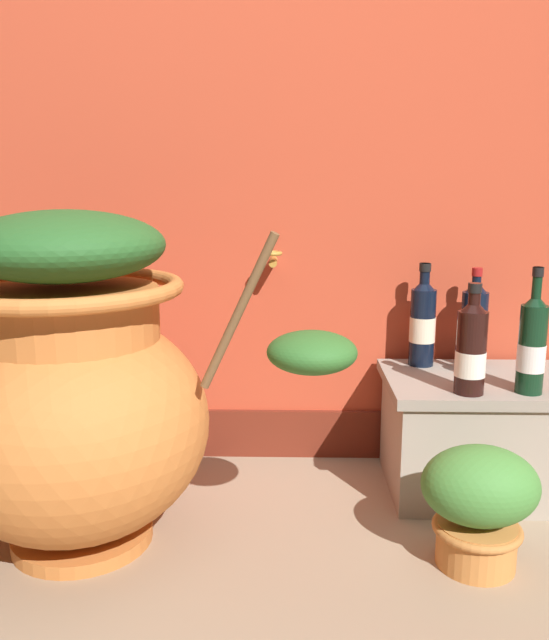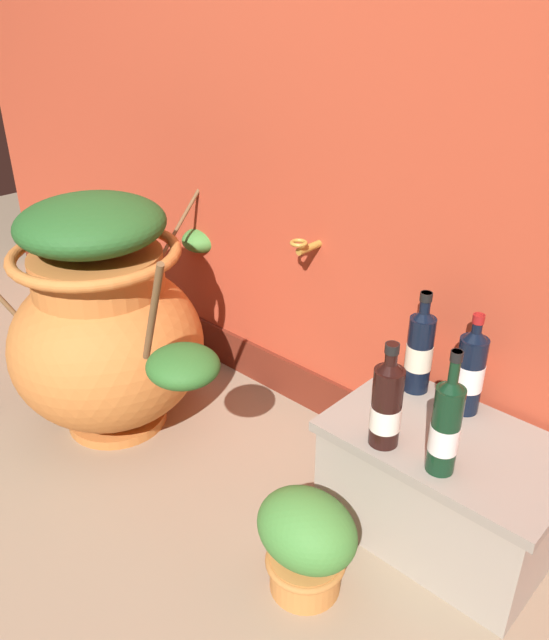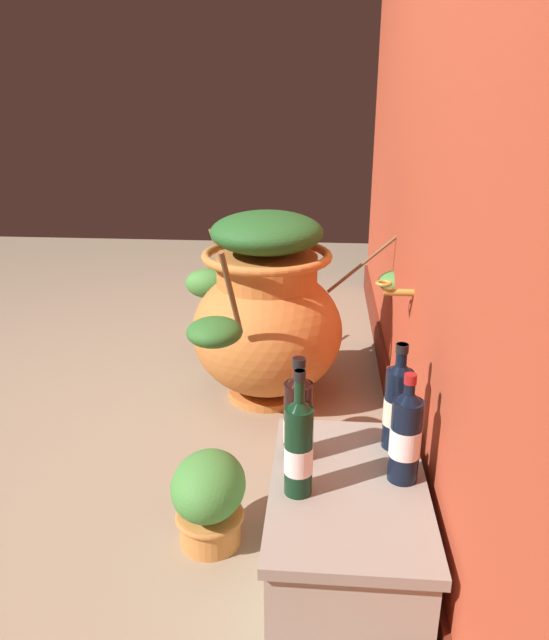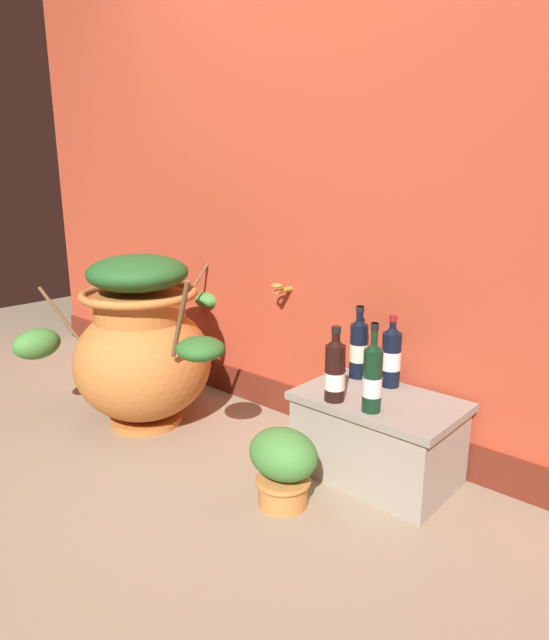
{
  "view_description": "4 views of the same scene",
  "coord_description": "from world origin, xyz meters",
  "px_view_note": "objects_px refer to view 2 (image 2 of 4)",
  "views": [
    {
      "loc": [
        -0.05,
        -0.9,
        0.88
      ],
      "look_at": [
        -0.09,
        0.79,
        0.52
      ],
      "focal_mm": 36.58,
      "sensor_mm": 36.0,
      "label": 1
    },
    {
      "loc": [
        1.1,
        -0.39,
        1.37
      ],
      "look_at": [
        -0.04,
        0.83,
        0.49
      ],
      "focal_mm": 35.59,
      "sensor_mm": 36.0,
      "label": 2
    },
    {
      "loc": [
        1.84,
        0.8,
        1.27
      ],
      "look_at": [
        0.03,
        0.65,
        0.58
      ],
      "focal_mm": 34.08,
      "sensor_mm": 36.0,
      "label": 3
    },
    {
      "loc": [
        1.57,
        -0.88,
        1.17
      ],
      "look_at": [
        0.04,
        0.83,
        0.57
      ],
      "focal_mm": 31.27,
      "sensor_mm": 36.0,
      "label": 4
    }
  ],
  "objects_px": {
    "wine_bottle_left": "(446,424)",
    "wine_bottle_right": "(470,369)",
    "terracotta_urn": "(104,324)",
    "potted_shrub": "(306,541)",
    "wine_bottle_middle": "(387,402)",
    "wine_bottle_back": "(420,348)"
  },
  "relations": [
    {
      "from": "wine_bottle_left",
      "to": "wine_bottle_right",
      "type": "relative_size",
      "value": 1.12
    },
    {
      "from": "terracotta_urn",
      "to": "potted_shrub",
      "type": "xyz_separation_m",
      "value": [
        0.95,
        -0.08,
        -0.23
      ]
    },
    {
      "from": "wine_bottle_middle",
      "to": "wine_bottle_right",
      "type": "bearing_deg",
      "value": 73.35
    },
    {
      "from": "wine_bottle_right",
      "to": "potted_shrub",
      "type": "distance_m",
      "value": 0.62
    },
    {
      "from": "terracotta_urn",
      "to": "potted_shrub",
      "type": "relative_size",
      "value": 3.86
    },
    {
      "from": "wine_bottle_middle",
      "to": "potted_shrub",
      "type": "bearing_deg",
      "value": -97.43
    },
    {
      "from": "wine_bottle_right",
      "to": "potted_shrub",
      "type": "relative_size",
      "value": 1.02
    },
    {
      "from": "terracotta_urn",
      "to": "wine_bottle_middle",
      "type": "relative_size",
      "value": 3.85
    },
    {
      "from": "terracotta_urn",
      "to": "wine_bottle_middle",
      "type": "xyz_separation_m",
      "value": [
        0.99,
        0.18,
        0.07
      ]
    },
    {
      "from": "terracotta_urn",
      "to": "wine_bottle_left",
      "type": "xyz_separation_m",
      "value": [
        1.15,
        0.18,
        0.08
      ]
    },
    {
      "from": "wine_bottle_left",
      "to": "wine_bottle_middle",
      "type": "relative_size",
      "value": 1.14
    },
    {
      "from": "wine_bottle_left",
      "to": "potted_shrub",
      "type": "height_order",
      "value": "wine_bottle_left"
    },
    {
      "from": "terracotta_urn",
      "to": "wine_bottle_right",
      "type": "xyz_separation_m",
      "value": [
        1.07,
        0.45,
        0.08
      ]
    },
    {
      "from": "potted_shrub",
      "to": "wine_bottle_right",
      "type": "bearing_deg",
      "value": 77.75
    },
    {
      "from": "wine_bottle_left",
      "to": "wine_bottle_right",
      "type": "bearing_deg",
      "value": 106.3
    },
    {
      "from": "wine_bottle_left",
      "to": "potted_shrub",
      "type": "distance_m",
      "value": 0.45
    },
    {
      "from": "potted_shrub",
      "to": "wine_bottle_middle",
      "type": "bearing_deg",
      "value": 82.57
    },
    {
      "from": "wine_bottle_left",
      "to": "terracotta_urn",
      "type": "bearing_deg",
      "value": -170.87
    },
    {
      "from": "wine_bottle_left",
      "to": "wine_bottle_middle",
      "type": "bearing_deg",
      "value": -177.04
    },
    {
      "from": "wine_bottle_right",
      "to": "wine_bottle_back",
      "type": "height_order",
      "value": "wine_bottle_back"
    },
    {
      "from": "wine_bottle_middle",
      "to": "wine_bottle_right",
      "type": "relative_size",
      "value": 0.99
    },
    {
      "from": "wine_bottle_back",
      "to": "wine_bottle_middle",
      "type": "bearing_deg",
      "value": -74.96
    }
  ]
}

